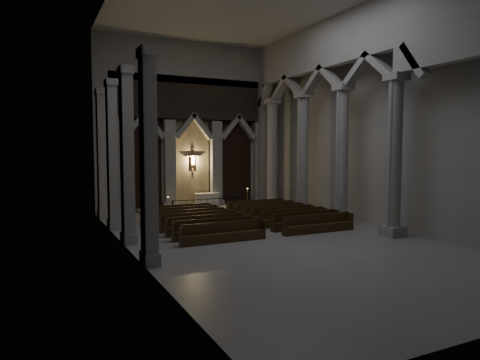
{
  "coord_description": "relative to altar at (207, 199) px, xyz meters",
  "views": [
    {
      "loc": [
        -10.58,
        -18.19,
        4.37
      ],
      "look_at": [
        -0.33,
        3.0,
        2.63
      ],
      "focal_mm": 32.0,
      "sensor_mm": 36.0,
      "label": 1
    }
  ],
  "objects": [
    {
      "name": "room",
      "position": [
        -0.91,
        -11.19,
        6.98
      ],
      "size": [
        24.0,
        24.1,
        12.0
      ],
      "color": "gray",
      "rests_on": "ground"
    },
    {
      "name": "sanctuary_wall",
      "position": [
        -0.91,
        0.34,
        6.0
      ],
      "size": [
        14.0,
        0.77,
        12.0
      ],
      "color": "#9B9991",
      "rests_on": "ground"
    },
    {
      "name": "right_arcade",
      "position": [
        4.59,
        -9.86,
        7.21
      ],
      "size": [
        1.0,
        24.0,
        12.0
      ],
      "color": "#9B9991",
      "rests_on": "ground"
    },
    {
      "name": "left_pilasters",
      "position": [
        -7.66,
        -7.69,
        3.29
      ],
      "size": [
        0.6,
        13.0,
        8.03
      ],
      "color": "#9B9991",
      "rests_on": "ground"
    },
    {
      "name": "sanctuary_step",
      "position": [
        -0.91,
        -0.59,
        -0.54
      ],
      "size": [
        8.5,
        2.6,
        0.15
      ],
      "primitive_type": "cube",
      "color": "#9B9991",
      "rests_on": "ground"
    },
    {
      "name": "altar",
      "position": [
        0.0,
        0.0,
        0.0
      ],
      "size": [
        1.82,
        0.73,
        0.93
      ],
      "color": "beige",
      "rests_on": "sanctuary_step"
    },
    {
      "name": "altar_rail",
      "position": [
        -0.91,
        -2.41,
        0.03
      ],
      "size": [
        4.98,
        0.09,
        0.98
      ],
      "color": "black",
      "rests_on": "ground"
    },
    {
      "name": "candle_stand_left",
      "position": [
        -3.63,
        -2.29,
        -0.28
      ],
      "size": [
        0.21,
        0.21,
        1.24
      ],
      "color": "#A38732",
      "rests_on": "ground"
    },
    {
      "name": "candle_stand_right",
      "position": [
        2.39,
        -1.9,
        -0.21
      ],
      "size": [
        0.26,
        0.26,
        1.51
      ],
      "color": "#A38732",
      "rests_on": "ground"
    },
    {
      "name": "pews",
      "position": [
        -0.91,
        -7.89,
        -0.31
      ],
      "size": [
        9.63,
        7.33,
        0.94
      ],
      "color": "black",
      "rests_on": "ground"
    },
    {
      "name": "worshipper",
      "position": [
        0.7,
        -4.14,
        0.03
      ],
      "size": [
        0.55,
        0.46,
        1.3
      ],
      "primitive_type": "imported",
      "rotation": [
        0.0,
        0.0,
        0.36
      ],
      "color": "black",
      "rests_on": "ground"
    }
  ]
}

